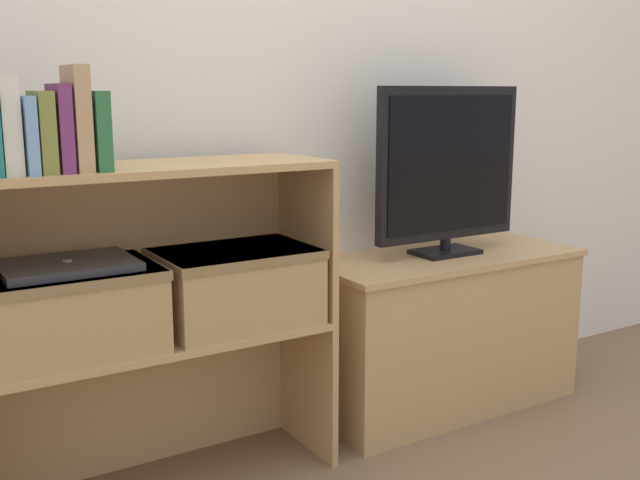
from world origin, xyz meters
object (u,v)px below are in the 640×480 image
object	(u,v)px
tv_stand	(442,329)
tv	(448,168)
book_ivory	(8,126)
book_olive	(42,132)
book_skyblue	(26,135)
laptop	(68,265)
storage_basket_right	(236,283)
book_plum	(60,128)
storage_basket_left	(70,307)
book_forest	(97,131)
book_tan	(77,119)

from	to	relation	value
tv_stand	tv	distance (m)	0.56
book_ivory	book_olive	size ratio (longest dim) A/B	1.18
book_skyblue	laptop	world-z (taller)	book_skyblue
tv_stand	storage_basket_right	size ratio (longest dim) A/B	2.21
book_plum	storage_basket_left	bearing A→B (deg)	82.76
book_ivory	storage_basket_left	size ratio (longest dim) A/B	0.51
book_ivory	book_plum	xyz separation A→B (m)	(0.11, 0.00, -0.01)
tv_stand	book_ivory	size ratio (longest dim) A/B	4.33
tv_stand	book_skyblue	bearing A→B (deg)	-175.90
book_skyblue	book_forest	size ratio (longest dim) A/B	0.94
tv_stand	book_forest	xyz separation A→B (m)	(-1.18, -0.10, 0.72)
tv_stand	book_skyblue	world-z (taller)	book_skyblue
book_skyblue	tv_stand	bearing A→B (deg)	4.10
book_tan	book_forest	world-z (taller)	book_tan
book_plum	storage_basket_right	bearing A→B (deg)	6.28
book_olive	laptop	distance (m)	0.34
book_skyblue	storage_basket_right	xyz separation A→B (m)	(0.53, 0.05, -0.43)
book_skyblue	book_ivory	bearing A→B (deg)	-180.00
book_ivory	book_skyblue	size ratio (longest dim) A/B	1.25
book_forest	laptop	distance (m)	0.34
storage_basket_right	laptop	size ratio (longest dim) A/B	1.36
book_forest	laptop	size ratio (longest dim) A/B	0.59
book_ivory	laptop	distance (m)	0.37
tv	book_plum	xyz separation A→B (m)	(-1.26, -0.09, 0.17)
book_olive	storage_basket_left	distance (m)	0.44
book_ivory	book_tan	world-z (taller)	book_tan
tv_stand	book_ivory	bearing A→B (deg)	-176.01
book_tan	storage_basket_left	bearing A→B (deg)	123.32
book_olive	storage_basket_right	world-z (taller)	book_olive
book_olive	tv	bearing A→B (deg)	4.14
book_ivory	book_plum	bearing A→B (deg)	0.00
tv	book_plum	distance (m)	1.28
book_plum	book_tan	size ratio (longest dim) A/B	0.83
tv	book_ivory	world-z (taller)	book_ivory
storage_basket_right	book_tan	bearing A→B (deg)	-173.14
storage_basket_left	storage_basket_right	world-z (taller)	same
tv	book_forest	distance (m)	1.19
book_tan	storage_basket_left	xyz separation A→B (m)	(-0.03, 0.05, -0.46)
tv_stand	tv	size ratio (longest dim) A/B	1.68
book_plum	book_ivory	bearing A→B (deg)	180.00
tv	laptop	size ratio (longest dim) A/B	1.78
book_ivory	storage_basket_right	distance (m)	0.73
tv_stand	book_forest	world-z (taller)	book_forest
tv	book_tan	distance (m)	1.24
book_olive	book_plum	xyz separation A→B (m)	(0.04, 0.00, 0.01)
book_ivory	book_tan	xyz separation A→B (m)	(0.15, 0.00, 0.01)
book_olive	book_forest	world-z (taller)	same
book_tan	book_forest	xyz separation A→B (m)	(0.04, 0.00, -0.03)
book_olive	storage_basket_right	distance (m)	0.66
storage_basket_right	book_skyblue	bearing A→B (deg)	-174.61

